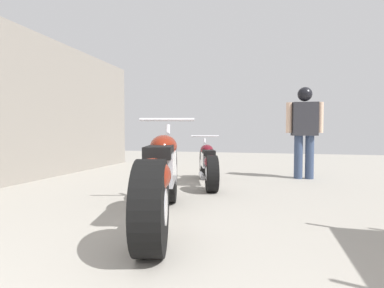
% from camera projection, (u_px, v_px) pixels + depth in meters
% --- Properties ---
extents(ground_plane, '(17.62, 17.62, 0.00)m').
position_uv_depth(ground_plane, '(204.00, 201.00, 3.60)').
color(ground_plane, '#9E998E').
extents(motorcycle_maroon_cruiser, '(0.89, 2.20, 1.04)m').
position_uv_depth(motorcycle_maroon_cruiser, '(161.00, 177.00, 2.73)').
color(motorcycle_maroon_cruiser, black).
rests_on(motorcycle_maroon_cruiser, ground_plane).
extents(motorcycle_black_naked, '(0.74, 1.71, 0.81)m').
position_uv_depth(motorcycle_black_naked, '(208.00, 164.00, 4.72)').
color(motorcycle_black_naked, black).
rests_on(motorcycle_black_naked, ground_plane).
extents(mechanic_in_blue, '(0.67, 0.29, 1.70)m').
position_uv_depth(mechanic_in_blue, '(304.00, 124.00, 5.32)').
color(mechanic_in_blue, '#384766').
rests_on(mechanic_in_blue, ground_plane).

